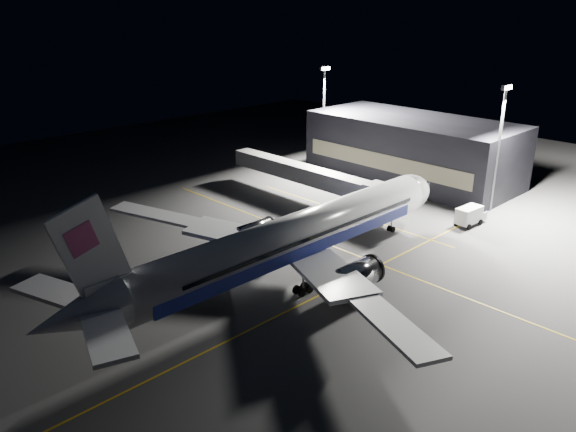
% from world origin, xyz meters
% --- Properties ---
extents(ground, '(200.00, 200.00, 0.00)m').
position_xyz_m(ground, '(0.00, 0.00, 0.00)').
color(ground, '#4C4C4F').
rests_on(ground, ground).
extents(guide_line_main, '(0.25, 80.00, 0.01)m').
position_xyz_m(guide_line_main, '(10.00, 0.00, 0.01)').
color(guide_line_main, gold).
rests_on(guide_line_main, ground).
extents(guide_line_cross, '(70.00, 0.25, 0.01)m').
position_xyz_m(guide_line_cross, '(0.00, -6.00, 0.01)').
color(guide_line_cross, gold).
rests_on(guide_line_cross, ground).
extents(guide_line_side, '(0.25, 40.00, 0.01)m').
position_xyz_m(guide_line_side, '(22.00, 10.00, 0.01)').
color(guide_line_side, gold).
rests_on(guide_line_side, ground).
extents(airliner, '(61.48, 54.22, 16.64)m').
position_xyz_m(airliner, '(-1.08, 0.00, 5.16)').
color(airliner, silver).
rests_on(airliner, ground).
extents(terminal, '(18.12, 40.00, 12.00)m').
position_xyz_m(terminal, '(45.98, 14.00, 6.00)').
color(terminal, black).
rests_on(terminal, ground).
extents(jet_bridge, '(3.60, 34.40, 6.30)m').
position_xyz_m(jet_bridge, '(22.00, 18.06, 4.58)').
color(jet_bridge, '#B2B2B7').
rests_on(jet_bridge, ground).
extents(floodlight_mast_north, '(2.40, 0.68, 20.70)m').
position_xyz_m(floodlight_mast_north, '(40.00, 31.99, 12.37)').
color(floodlight_mast_north, '#59595E').
rests_on(floodlight_mast_north, ground).
extents(floodlight_mast_south, '(2.40, 0.67, 20.70)m').
position_xyz_m(floodlight_mast_south, '(40.00, -6.01, 12.37)').
color(floodlight_mast_south, '#59595E').
rests_on(floodlight_mast_south, ground).
extents(service_truck, '(5.96, 2.91, 2.97)m').
position_xyz_m(service_truck, '(31.82, -6.83, 1.59)').
color(service_truck, white).
rests_on(service_truck, ground).
extents(baggage_tug, '(2.72, 2.29, 1.82)m').
position_xyz_m(baggage_tug, '(-4.78, 9.12, 0.84)').
color(baggage_tug, black).
rests_on(baggage_tug, ground).
extents(safety_cone_a, '(0.43, 0.43, 0.64)m').
position_xyz_m(safety_cone_a, '(-4.72, 12.70, 0.32)').
color(safety_cone_a, '#ED3F09').
rests_on(safety_cone_a, ground).
extents(safety_cone_b, '(0.45, 0.45, 0.67)m').
position_xyz_m(safety_cone_b, '(3.64, 6.99, 0.34)').
color(safety_cone_b, '#ED3F09').
rests_on(safety_cone_b, ground).
extents(safety_cone_c, '(0.36, 0.36, 0.53)m').
position_xyz_m(safety_cone_c, '(0.74, 12.20, 0.27)').
color(safety_cone_c, '#ED3F09').
rests_on(safety_cone_c, ground).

